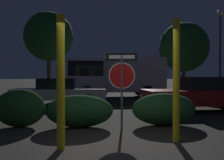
{
  "coord_description": "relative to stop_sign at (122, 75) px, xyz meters",
  "views": [
    {
      "loc": [
        -0.46,
        -5.13,
        1.45
      ],
      "look_at": [
        0.19,
        4.56,
        1.31
      ],
      "focal_mm": 40.0,
      "sensor_mm": 36.0,
      "label": 1
    }
  ],
  "objects": [
    {
      "name": "yellow_pole_right",
      "position": [
        1.06,
        -1.49,
        -0.12
      ],
      "size": [
        0.15,
        0.15,
        2.73
      ],
      "primitive_type": "cylinder",
      "color": "yellow",
      "rests_on": "ground_plane"
    },
    {
      "name": "ground_plane",
      "position": [
        -0.27,
        -1.77,
        -1.48
      ],
      "size": [
        260.0,
        260.0,
        0.0
      ],
      "primitive_type": "plane",
      "color": "black"
    },
    {
      "name": "street_lamp",
      "position": [
        8.15,
        10.33,
        2.57
      ],
      "size": [
        0.45,
        0.45,
        6.2
      ],
      "color": "#4C4C51",
      "rests_on": "ground_plane"
    },
    {
      "name": "hedge_bush_2",
      "position": [
        -1.19,
        0.23,
        -1.02
      ],
      "size": [
        1.92,
        0.84,
        0.93
      ],
      "primitive_type": "ellipsoid",
      "color": "#19421E",
      "rests_on": "ground_plane"
    },
    {
      "name": "delivery_truck",
      "position": [
        0.48,
        10.39,
        0.1
      ],
      "size": [
        6.79,
        2.64,
        2.75
      ],
      "rotation": [
        0.0,
        0.0,
        1.63
      ],
      "color": "silver",
      "rests_on": "ground_plane"
    },
    {
      "name": "road_center_stripe",
      "position": [
        -0.27,
        4.64,
        -1.48
      ],
      "size": [
        37.0,
        0.12,
        0.01
      ],
      "primitive_type": "cube",
      "color": "gold",
      "rests_on": "ground_plane"
    },
    {
      "name": "stop_sign",
      "position": [
        0.0,
        0.0,
        0.0
      ],
      "size": [
        0.87,
        0.11,
        2.1
      ],
      "rotation": [
        0.0,
        0.0,
        -0.09
      ],
      "color": "#4C4C51",
      "rests_on": "ground_plane"
    },
    {
      "name": "hedge_bush_1",
      "position": [
        -2.89,
        0.36,
        -0.94
      ],
      "size": [
        1.43,
        0.71,
        1.09
      ],
      "primitive_type": "ellipsoid",
      "color": "#19421E",
      "rests_on": "ground_plane"
    },
    {
      "name": "passing_car_3",
      "position": [
        3.76,
        3.22,
        -0.77
      ],
      "size": [
        5.06,
        2.23,
        1.43
      ],
      "rotation": [
        0.0,
        0.0,
        1.63
      ],
      "color": "maroon",
      "rests_on": "ground_plane"
    },
    {
      "name": "passing_car_2",
      "position": [
        -2.58,
        6.04,
        -0.8
      ],
      "size": [
        4.76,
        2.09,
        1.35
      ],
      "rotation": [
        0.0,
        0.0,
        -1.54
      ],
      "color": "silver",
      "rests_on": "ground_plane"
    },
    {
      "name": "hedge_bush_3",
      "position": [
        1.3,
        0.36,
        -1.0
      ],
      "size": [
        1.9,
        0.86,
        0.96
      ],
      "primitive_type": "ellipsoid",
      "color": "#1E4C23",
      "rests_on": "ground_plane"
    },
    {
      "name": "tree_0",
      "position": [
        -4.61,
        14.27,
        3.29
      ],
      "size": [
        4.09,
        4.09,
        6.83
      ],
      "color": "#422D1E",
      "rests_on": "ground_plane"
    },
    {
      "name": "tree_1",
      "position": [
        7.76,
        16.56,
        2.77
      ],
      "size": [
        4.73,
        4.73,
        6.63
      ],
      "color": "#422D1E",
      "rests_on": "ground_plane"
    },
    {
      "name": "yellow_pole_left",
      "position": [
        -1.42,
        -1.9,
        -0.15
      ],
      "size": [
        0.16,
        0.16,
        2.67
      ],
      "primitive_type": "cylinder",
      "color": "yellow",
      "rests_on": "ground_plane"
    }
  ]
}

